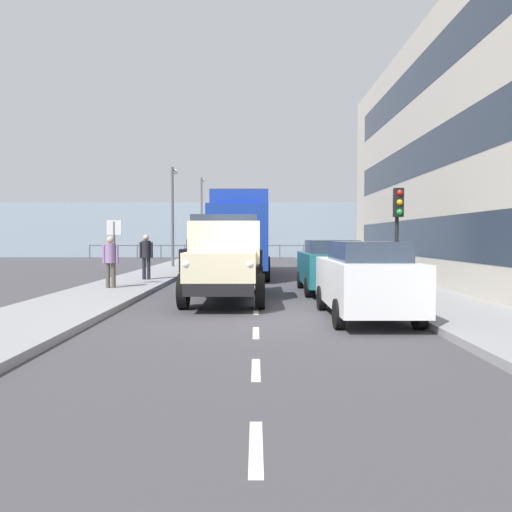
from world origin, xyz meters
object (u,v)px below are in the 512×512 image
lorry_cargo_blue (240,232)px  traffic_light_near (398,216)px  truck_vintage_cream (225,260)px  pedestrian_strolling (110,258)px  car_teal_kerbside_1 (330,265)px  lamp_post_far (202,210)px  car_white_kerbside_near (365,279)px  pedestrian_couple_b (146,253)px  car_black_oppositeside_0 (205,257)px  lamp_post_promenade (173,206)px  street_sign (114,241)px

lorry_cargo_blue → traffic_light_near: (-5.19, 7.00, 0.40)m
truck_vintage_cream → pedestrian_strolling: (3.91, -2.26, -0.03)m
car_teal_kerbside_1 → lamp_post_far: lamp_post_far is taller
lorry_cargo_blue → car_white_kerbside_near: (-3.15, 11.39, -1.18)m
pedestrian_strolling → pedestrian_couple_b: (-0.45, -3.06, 0.05)m
car_teal_kerbside_1 → car_black_oppositeside_0: (4.85, -6.73, 0.00)m
lamp_post_promenade → street_sign: lamp_post_promenade is taller
lamp_post_far → traffic_light_near: bearing=110.3°
car_teal_kerbside_1 → pedestrian_couple_b: bearing=-24.6°
car_white_kerbside_near → pedestrian_strolling: size_ratio=2.31×
lorry_cargo_blue → car_black_oppositeside_0: size_ratio=1.95×
car_teal_kerbside_1 → traffic_light_near: size_ratio=1.27×
pedestrian_couple_b → traffic_light_near: (-8.79, 3.65, 1.28)m
lamp_post_promenade → lamp_post_far: size_ratio=0.86×
lamp_post_promenade → street_sign: 11.17m
car_teal_kerbside_1 → street_sign: street_sign is taller
lorry_cargo_blue → car_white_kerbside_near: bearing=105.5°
lamp_post_promenade → lamp_post_far: bearing=-91.3°
truck_vintage_cream → pedestrian_couple_b: truck_vintage_cream is taller
truck_vintage_cream → car_teal_kerbside_1: (-3.29, -2.23, -0.28)m
pedestrian_strolling → street_sign: (0.08, -0.71, 0.54)m
car_teal_kerbside_1 → lamp_post_promenade: (7.21, -11.74, 2.69)m
car_black_oppositeside_0 → lamp_post_promenade: 6.16m
car_black_oppositeside_0 → pedestrian_couple_b: bearing=62.4°
pedestrian_strolling → lamp_post_promenade: (0.01, -11.71, 2.44)m
pedestrian_strolling → car_white_kerbside_near: bearing=145.4°
car_teal_kerbside_1 → lamp_post_promenade: size_ratio=0.71×
car_black_oppositeside_0 → pedestrian_couple_b: size_ratio=2.38×
truck_vintage_cream → lamp_post_promenade: lamp_post_promenade is taller
car_white_kerbside_near → lamp_post_promenade: size_ratio=0.69×
lamp_post_promenade → lamp_post_far: lamp_post_far is taller
pedestrian_strolling → street_sign: bearing=-83.2°
lorry_cargo_blue → car_black_oppositeside_0: (1.70, -0.29, -1.18)m
car_teal_kerbside_1 → lorry_cargo_blue: bearing=-63.9°
lorry_cargo_blue → street_sign: size_ratio=3.65×
car_black_oppositeside_0 → pedestrian_strolling: 7.11m
car_white_kerbside_near → car_black_oppositeside_0: bearing=-67.5°
truck_vintage_cream → pedestrian_strolling: size_ratio=3.33×
pedestrian_strolling → lamp_post_far: lamp_post_far is taller
truck_vintage_cream → lamp_post_promenade: 14.71m
lamp_post_far → street_sign: bearing=89.1°
lamp_post_far → pedestrian_strolling: bearing=89.4°
pedestrian_strolling → lamp_post_promenade: size_ratio=0.30×
lorry_cargo_blue → car_teal_kerbside_1: lorry_cargo_blue is taller
lorry_cargo_blue → traffic_light_near: 8.72m
car_white_kerbside_near → car_teal_kerbside_1: (0.00, -4.94, 0.00)m
lamp_post_far → car_black_oppositeside_0: bearing=97.0°
pedestrian_strolling → traffic_light_near: (-9.24, 0.59, 1.33)m
car_teal_kerbside_1 → truck_vintage_cream: bearing=34.1°
car_white_kerbside_near → lamp_post_promenade: (7.21, -16.69, 2.70)m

